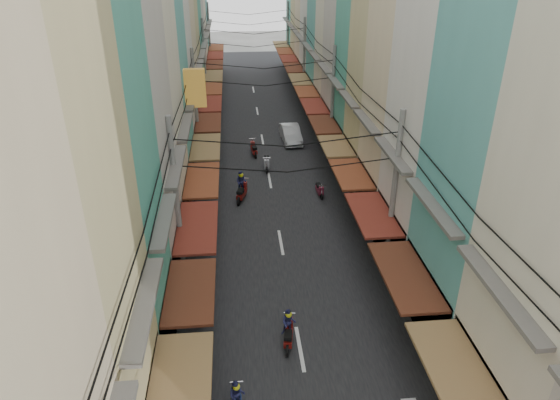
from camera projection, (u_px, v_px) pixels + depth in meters
ground at (294, 316)px, 21.65m from camera, size 160.00×160.00×0.00m
road at (264, 149)px, 39.36m from camera, size 10.00×80.00×0.02m
sidewalk_left at (181, 151)px, 38.81m from camera, size 3.00×80.00×0.06m
sidewalk_right at (345, 146)px, 39.90m from camera, size 3.00×80.00×0.06m
building_row_left at (139, 27)px, 31.19m from camera, size 7.80×67.67×23.70m
building_row_right at (386, 30)px, 32.58m from camera, size 7.80×68.98×22.59m
utility_poles at (268, 81)px, 31.94m from camera, size 10.20×66.13×8.20m
white_car at (291, 141)px, 40.82m from camera, size 4.76×2.04×1.65m
bicycle at (427, 274)px, 24.39m from camera, size 1.58×0.83×1.03m
moving_scooters at (253, 235)px, 26.65m from camera, size 7.21×25.39×1.96m
parked_scooters at (416, 349)px, 19.20m from camera, size 12.67×13.20×1.00m
pedestrians at (194, 273)px, 22.64m from camera, size 12.21×25.45×2.26m
market_umbrella at (447, 288)px, 19.68m from camera, size 2.45×2.45×2.59m
traffic_sign at (409, 260)px, 22.10m from camera, size 0.10×0.58×2.65m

